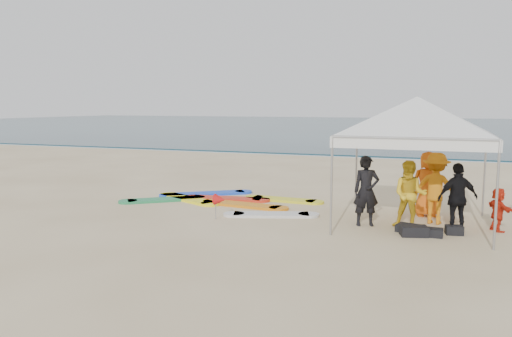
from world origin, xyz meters
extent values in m
plane|color=beige|center=(0.00, 0.00, 0.00)|extent=(120.00, 120.00, 0.00)
cube|color=#0C2633|center=(0.00, 60.00, 0.04)|extent=(160.00, 84.00, 0.08)
cube|color=silver|center=(0.00, 18.20, 0.00)|extent=(160.00, 1.20, 0.01)
imported|color=black|center=(3.21, 2.42, 0.82)|extent=(0.70, 0.59, 1.64)
imported|color=yellow|center=(4.17, 2.54, 0.78)|extent=(0.78, 0.62, 1.56)
imported|color=orange|center=(4.72, 3.22, 0.85)|extent=(1.18, 0.79, 1.70)
imported|color=black|center=(5.18, 2.45, 0.78)|extent=(0.98, 0.76, 1.55)
imported|color=orange|center=(4.51, 3.96, 0.83)|extent=(0.92, 0.73, 1.66)
imported|color=red|center=(6.04, 2.94, 0.49)|extent=(0.68, 0.94, 0.98)
cylinder|color=#A5A5A8|center=(2.62, 4.49, 1.07)|extent=(0.05, 0.05, 2.15)
cylinder|color=#A5A5A8|center=(5.84, 4.49, 1.07)|extent=(0.05, 0.05, 2.15)
cylinder|color=#A5A5A8|center=(2.62, 1.27, 1.07)|extent=(0.05, 0.05, 2.15)
cylinder|color=#A5A5A8|center=(5.84, 1.27, 1.07)|extent=(0.05, 0.05, 2.15)
cube|color=white|center=(4.23, 1.27, 2.03)|extent=(3.32, 0.02, 0.24)
cube|color=white|center=(4.23, 4.49, 2.03)|extent=(3.32, 0.02, 0.24)
cube|color=white|center=(2.62, 2.88, 2.03)|extent=(0.02, 3.32, 0.24)
cube|color=white|center=(5.84, 2.88, 2.03)|extent=(0.02, 3.32, 0.24)
pyramid|color=white|center=(4.23, 2.88, 3.00)|extent=(4.55, 4.55, 0.86)
cylinder|color=#A5A5A8|center=(-0.36, 1.77, 0.30)|extent=(0.02, 0.02, 0.60)
cone|color=red|center=(-0.24, 1.77, 0.50)|extent=(0.28, 0.28, 0.28)
cube|color=black|center=(4.32, 1.83, 0.11)|extent=(0.64, 0.50, 0.22)
cube|color=black|center=(4.69, 1.92, 0.09)|extent=(0.47, 0.32, 0.18)
cube|color=black|center=(4.20, 2.16, 0.08)|extent=(0.58, 0.51, 0.16)
cube|color=black|center=(5.14, 2.26, 0.10)|extent=(0.40, 0.32, 0.20)
cube|color=red|center=(-1.16, 4.19, 0.04)|extent=(2.17, 0.83, 0.07)
cube|color=silver|center=(0.81, 2.58, 0.04)|extent=(1.98, 1.13, 0.07)
cube|color=#FEF21A|center=(-2.17, 3.71, 0.04)|extent=(2.06, 1.35, 0.07)
cube|color=orange|center=(-0.29, 3.48, 0.04)|extent=(2.14, 0.75, 0.07)
cube|color=blue|center=(-2.08, 4.73, 0.04)|extent=(2.27, 1.83, 0.07)
cube|color=yellow|center=(0.50, 4.61, 0.04)|extent=(1.92, 0.62, 0.07)
cube|color=#24854E|center=(-2.84, 3.36, 0.04)|extent=(1.90, 1.65, 0.07)
camera|label=1|loc=(4.84, -9.19, 2.81)|focal=35.00mm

